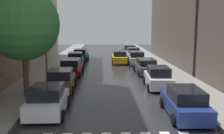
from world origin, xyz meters
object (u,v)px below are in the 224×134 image
Objects in this scene: parked_car_left_fourth at (76,60)px; parked_car_right_second at (158,78)px; parked_car_left_fifth at (81,55)px; parked_car_right_third at (146,67)px; parked_car_left_second at (61,80)px; parked_car_right_sixth at (129,50)px; parked_car_right_nearest at (185,103)px; parked_car_left_nearest at (48,100)px; parked_car_left_third at (71,67)px; parked_car_right_fourth at (136,58)px; taxi_midroad at (120,57)px; street_tree_left at (23,24)px; lamp_post_left at (45,32)px; parked_car_right_fifth at (133,54)px.

parked_car_right_second is (7.69, -11.04, -0.01)m from parked_car_left_fourth.
parked_car_left_fifth is 0.85× the size of parked_car_right_third.
parked_car_left_second is 0.92× the size of parked_car_right_sixth.
parked_car_right_nearest is 1.07× the size of parked_car_right_second.
parked_car_left_nearest is 7.62m from parked_car_right_nearest.
parked_car_left_nearest is at bearing 146.72° from parked_car_right_third.
parked_car_left_nearest is 17.03m from parked_car_left_fourth.
parked_car_left_third is 10.32m from parked_car_right_fourth.
taxi_midroad reaches higher than parked_car_left_fourth.
parked_car_left_nearest is at bearing 86.83° from parked_car_right_nearest.
parked_car_left_second is at bearing -177.90° from parked_car_left_fifth.
parked_car_left_second is 15.27m from parked_car_right_fourth.
parked_car_left_second reaches higher than parked_car_right_third.
parked_car_left_nearest is 20.61m from taxi_midroad.
street_tree_left is at bearing 176.25° from parked_car_left_fifth.
parked_car_left_fourth is 14.48m from street_tree_left.
parked_car_right_nearest is at bearing -179.81° from parked_car_right_fourth.
parked_car_right_fourth is 18.63m from street_tree_left.
parked_car_right_third is 13.82m from street_tree_left.
parked_car_right_nearest is at bearing -176.84° from parked_car_right_second.
lamp_post_left is at bearing 86.89° from street_tree_left.
parked_car_left_fourth is 0.57× the size of lamp_post_left.
street_tree_left is 5.36m from lamp_post_left.
parked_car_right_fifth is (7.73, 18.51, 0.03)m from parked_car_left_second.
parked_car_left_nearest is 0.55× the size of street_tree_left.
taxi_midroad reaches higher than parked_car_right_second.
parked_car_right_third is at bearing -83.97° from parked_car_left_third.
parked_car_left_nearest reaches higher than parked_car_right_third.
parked_car_left_third is at bearing 58.47° from lamp_post_left.
parked_car_right_sixth is (7.73, 6.86, 0.02)m from parked_car_left_fifth.
parked_car_left_second is at bearing 129.75° from parked_car_right_third.
parked_car_left_fifth is 8.53m from parked_car_right_fourth.
parked_car_left_fourth is at bearing 81.78° from street_tree_left.
parked_car_right_fourth is 14.17m from lamp_post_left.
parked_car_left_fifth is (-0.02, 22.91, -0.01)m from parked_car_left_nearest.
parked_car_left_fourth is 0.85× the size of parked_car_right_third.
parked_car_right_third is (7.60, 0.58, -0.04)m from parked_car_left_third.
parked_car_right_nearest is at bearing -22.17° from street_tree_left.
parked_car_right_fifth is at bearing 2.47° from parked_car_right_second.
parked_car_right_third is at bearing -178.98° from parked_car_right_fourth.
parked_car_right_second is 0.92× the size of parked_car_right_fifth.
parked_car_right_second is at bearing -153.53° from parked_car_left_fifth.
parked_car_left_fifth is 14.84m from lamp_post_left.
lamp_post_left is at bearing 147.20° from parked_car_right_fifth.
parked_car_left_fifth is 0.90× the size of parked_car_right_fourth.
parked_car_left_nearest is at bearing 179.41° from parked_car_left_second.
taxi_midroad is at bearing -116.78° from parked_car_left_fifth.
parked_car_left_third is at bearing 92.99° from parked_car_right_third.
parked_car_right_fourth is at bearing 58.23° from street_tree_left.
parked_car_left_third reaches higher than parked_car_left_second.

